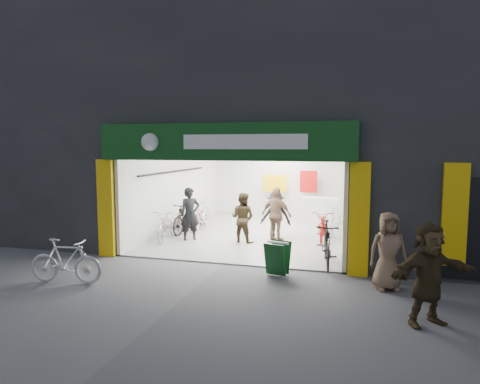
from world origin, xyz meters
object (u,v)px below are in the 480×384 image
at_px(bike_right_front, 327,244).
at_px(parked_bike, 66,261).
at_px(bike_left_front, 168,225).
at_px(sandwich_board, 278,257).
at_px(pedestrian_near, 388,251).

distance_m(bike_right_front, parked_bike, 6.04).
relative_size(bike_left_front, sandwich_board, 2.46).
xyz_separation_m(parked_bike, sandwich_board, (4.28, 1.80, -0.07)).
bearing_deg(pedestrian_near, bike_right_front, 116.97).
bearing_deg(bike_left_front, sandwich_board, -42.28).
distance_m(bike_left_front, parked_bike, 4.46).
relative_size(pedestrian_near, sandwich_board, 2.13).
height_order(bike_left_front, parked_bike, bike_left_front).
xyz_separation_m(pedestrian_near, sandwich_board, (-2.36, 0.34, -0.39)).
relative_size(parked_bike, sandwich_board, 2.14).
xyz_separation_m(bike_left_front, parked_bike, (-0.30, -4.45, -0.00)).
height_order(bike_right_front, sandwich_board, bike_right_front).
height_order(bike_left_front, bike_right_front, bike_right_front).
distance_m(pedestrian_near, sandwich_board, 2.42).
bearing_deg(bike_right_front, pedestrian_near, -54.20).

